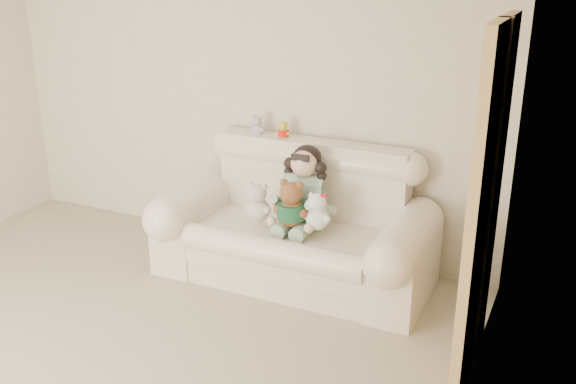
{
  "coord_description": "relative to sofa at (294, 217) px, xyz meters",
  "views": [
    {
      "loc": [
        2.67,
        -2.16,
        2.4
      ],
      "look_at": [
        0.76,
        1.9,
        0.75
      ],
      "focal_mm": 40.54,
      "sensor_mm": 36.0,
      "label": 1
    }
  ],
  "objects": [
    {
      "name": "door_panel",
      "position": [
        1.46,
        -0.6,
        0.54
      ],
      "size": [
        0.06,
        0.9,
        2.1
      ],
      "primitive_type": "cube",
      "color": "tan",
      "rests_on": "floor"
    },
    {
      "name": "brown_teddy",
      "position": [
        0.05,
        -0.14,
        0.2
      ],
      "size": [
        0.31,
        0.27,
        0.42
      ],
      "primitive_type": null,
      "rotation": [
        0.0,
        0.0,
        0.24
      ],
      "color": "brown",
      "rests_on": "sofa"
    },
    {
      "name": "grey_mini_plush",
      "position": [
        -0.48,
        0.35,
        0.59
      ],
      "size": [
        0.14,
        0.12,
        0.2
      ],
      "primitive_type": null,
      "rotation": [
        0.0,
        0.0,
        -0.19
      ],
      "color": "silver",
      "rests_on": "sofa"
    },
    {
      "name": "wall_right",
      "position": [
        1.49,
        -2.0,
        0.78
      ],
      "size": [
        0.0,
        5.0,
        5.0
      ],
      "primitive_type": "plane",
      "rotation": [
        1.57,
        0.0,
        -1.57
      ],
      "color": "beige",
      "rests_on": "ground"
    },
    {
      "name": "sofa",
      "position": [
        0.0,
        0.0,
        0.0
      ],
      "size": [
        2.1,
        0.95,
        1.03
      ],
      "primitive_type": null,
      "color": "#FFEBCD",
      "rests_on": "floor"
    },
    {
      "name": "yellow_mini_bear",
      "position": [
        -0.25,
        0.35,
        0.58
      ],
      "size": [
        0.11,
        0.09,
        0.17
      ],
      "primitive_type": null,
      "rotation": [
        0.0,
        0.0,
        -0.02
      ],
      "color": "gold",
      "rests_on": "sofa"
    },
    {
      "name": "cream_teddy",
      "position": [
        -0.23,
        -0.15,
        0.16
      ],
      "size": [
        0.28,
        0.24,
        0.36
      ],
      "primitive_type": null,
      "rotation": [
        0.0,
        0.0,
        0.35
      ],
      "color": "beige",
      "rests_on": "sofa"
    },
    {
      "name": "white_cat",
      "position": [
        0.24,
        -0.11,
        0.16
      ],
      "size": [
        0.25,
        0.22,
        0.34
      ],
      "primitive_type": null,
      "rotation": [
        0.0,
        0.0,
        0.24
      ],
      "color": "white",
      "rests_on": "sofa"
    },
    {
      "name": "seated_child",
      "position": [
        0.05,
        0.08,
        0.23
      ],
      "size": [
        0.45,
        0.53,
        0.65
      ],
      "primitive_type": null,
      "rotation": [
        0.0,
        0.0,
        0.15
      ],
      "color": "#377C46",
      "rests_on": "sofa"
    },
    {
      "name": "wall_back",
      "position": [
        -0.76,
        0.5,
        0.78
      ],
      "size": [
        4.5,
        0.0,
        4.5
      ],
      "primitive_type": "plane",
      "rotation": [
        1.57,
        0.0,
        0.0
      ],
      "color": "beige",
      "rests_on": "ground"
    }
  ]
}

